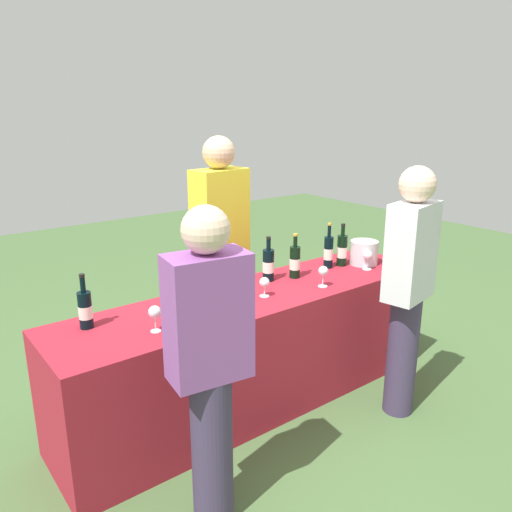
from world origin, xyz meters
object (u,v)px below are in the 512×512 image
Objects in this scene: wine_bottle_0 at (85,309)px; wine_glass_1 at (199,305)px; wine_bottle_6 at (342,250)px; guest_0 at (209,360)px; ice_bucket at (364,253)px; server_pouring at (221,244)px; guest_1 at (408,284)px; wine_glass_0 at (155,313)px; wine_bottle_2 at (218,275)px; wine_bottle_5 at (328,252)px; wine_bottle_1 at (204,279)px; wine_glass_2 at (264,283)px; wine_bottle_4 at (295,262)px; wine_glass_3 at (323,272)px; wine_bottle_3 at (268,265)px; wine_glass_4 at (368,256)px.

wine_bottle_0 is 0.61m from wine_glass_1.
wine_glass_1 is at bearing -169.98° from wine_bottle_6.
ice_bucket is at bearing 28.37° from guest_0.
wine_bottle_6 is at bearing 137.03° from server_pouring.
server_pouring is at bearing 101.35° from guest_1.
wine_bottle_2 is at bearing 26.16° from wine_glass_0.
guest_1 reaches higher than wine_bottle_5.
wine_glass_2 is at bearing -34.35° from wine_bottle_1.
wine_bottle_0 is 2.08m from ice_bucket.
wine_bottle_5 is 0.19× the size of server_pouring.
wine_bottle_6 is at bearing -2.95° from wine_bottle_1.
wine_bottle_0 is 1.29m from server_pouring.
guest_0 reaches higher than wine_bottle_0.
wine_bottle_1 is 0.19× the size of server_pouring.
wine_bottle_4 is 0.93× the size of wine_bottle_5.
wine_glass_1 is at bearing -136.27° from wine_bottle_2.
wine_glass_1 is 0.09× the size of guest_1.
wine_glass_3 is (0.61, -0.33, -0.01)m from wine_bottle_2.
wine_bottle_3 reaches higher than wine_glass_4.
wine_bottle_3 is 0.53m from wine_bottle_5.
wine_bottle_0 is 0.39m from wine_glass_0.
wine_bottle_5 reaches higher than ice_bucket.
wine_bottle_2 is 1.22m from ice_bucket.
wine_bottle_0 is at bearing 179.39° from wine_bottle_1.
guest_0 reaches higher than wine_bottle_6.
ice_bucket is (1.33, -0.14, -0.03)m from wine_bottle_1.
wine_bottle_1 is at bearing 129.86° from guest_1.
wine_bottle_5 is 2.38× the size of wine_glass_4.
wine_glass_0 is at bearing -172.91° from wine_bottle_6.
wine_glass_0 is (-0.99, -0.27, -0.01)m from wine_bottle_3.
wine_bottle_2 is at bearing 172.21° from wine_bottle_4.
wine_bottle_5 is 0.76m from wine_glass_2.
wine_bottle_1 is at bearing 41.44° from server_pouring.
wine_bottle_0 is at bearing 115.77° from guest_0.
wine_bottle_2 is 0.20× the size of guest_1.
wine_glass_2 is 0.08× the size of guest_0.
wine_glass_2 is 0.99m from guest_0.
wine_bottle_0 is at bearing 177.56° from wine_bottle_4.
wine_glass_2 is (0.19, -0.24, -0.03)m from wine_bottle_2.
wine_glass_4 is at bearing -13.53° from wine_bottle_2.
wine_glass_4 is at bearing 2.44° from wine_glass_1.
wine_glass_0 reaches higher than wine_glass_3.
wine_glass_2 is 0.61× the size of ice_bucket.
wine_bottle_0 reaches higher than wine_glass_1.
wine_glass_4 is at bearing -67.58° from wine_bottle_6.
guest_1 is (-0.27, -0.55, 0.00)m from wine_glass_4.
guest_0 is at bearing -155.45° from wine_bottle_6.
wine_bottle_5 reaches higher than wine_glass_3.
wine_bottle_1 is 1.04× the size of wine_bottle_2.
wine_bottle_3 is at bearing 0.85° from wine_bottle_1.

